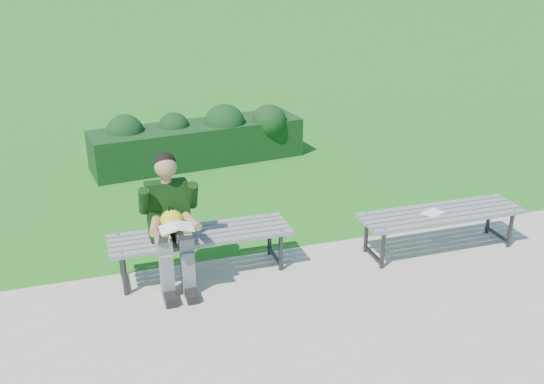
{
  "coord_description": "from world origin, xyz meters",
  "views": [
    {
      "loc": [
        -1.84,
        -5.61,
        3.11
      ],
      "look_at": [
        -0.07,
        -0.14,
        0.78
      ],
      "focal_mm": 40.0,
      "sensor_mm": 36.0,
      "label": 1
    }
  ],
  "objects_px": {
    "seated_boy": "(170,218)",
    "bench_left": "(201,238)",
    "hedge": "(200,138)",
    "bench_right": "(441,216)",
    "paper_sheet": "(433,213)"
  },
  "relations": [
    {
      "from": "bench_left",
      "to": "paper_sheet",
      "type": "distance_m",
      "value": 2.48
    },
    {
      "from": "hedge",
      "to": "bench_right",
      "type": "relative_size",
      "value": 1.83
    },
    {
      "from": "bench_left",
      "to": "bench_right",
      "type": "distance_m",
      "value": 2.58
    },
    {
      "from": "paper_sheet",
      "to": "hedge",
      "type": "bearing_deg",
      "value": 115.35
    },
    {
      "from": "seated_boy",
      "to": "paper_sheet",
      "type": "bearing_deg",
      "value": -3.89
    },
    {
      "from": "seated_boy",
      "to": "bench_left",
      "type": "bearing_deg",
      "value": 17.19
    },
    {
      "from": "hedge",
      "to": "seated_boy",
      "type": "height_order",
      "value": "seated_boy"
    },
    {
      "from": "bench_right",
      "to": "paper_sheet",
      "type": "distance_m",
      "value": 0.12
    },
    {
      "from": "bench_left",
      "to": "seated_boy",
      "type": "relative_size",
      "value": 1.37
    },
    {
      "from": "bench_left",
      "to": "bench_right",
      "type": "relative_size",
      "value": 1.0
    },
    {
      "from": "hedge",
      "to": "seated_boy",
      "type": "distance_m",
      "value": 3.7
    },
    {
      "from": "bench_left",
      "to": "bench_right",
      "type": "bearing_deg",
      "value": -6.25
    },
    {
      "from": "bench_left",
      "to": "paper_sheet",
      "type": "bearing_deg",
      "value": -6.5
    },
    {
      "from": "seated_boy",
      "to": "paper_sheet",
      "type": "xyz_separation_m",
      "value": [
        2.77,
        -0.19,
        -0.24
      ]
    },
    {
      "from": "hedge",
      "to": "bench_left",
      "type": "xyz_separation_m",
      "value": [
        -0.7,
        -3.45,
        0.03
      ]
    }
  ]
}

